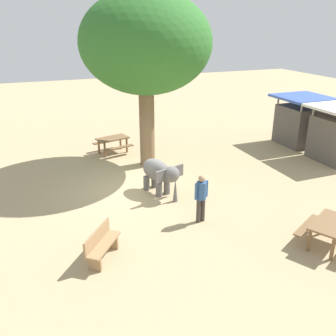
% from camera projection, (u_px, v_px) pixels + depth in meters
% --- Properties ---
extents(ground_plane, '(60.00, 60.00, 0.00)m').
position_uv_depth(ground_plane, '(131.00, 190.00, 14.05)').
color(ground_plane, tan).
extents(elephant, '(1.87, 1.41, 1.30)m').
position_uv_depth(elephant, '(160.00, 173.00, 13.51)').
color(elephant, slate).
rests_on(elephant, ground_plane).
extents(person_handler, '(0.32, 0.50, 1.62)m').
position_uv_depth(person_handler, '(201.00, 195.00, 11.53)').
color(person_handler, '#3F3833').
rests_on(person_handler, ground_plane).
extents(shade_tree_main, '(5.79, 5.30, 7.29)m').
position_uv_depth(shade_tree_main, '(145.00, 44.00, 14.68)').
color(shade_tree_main, brown).
rests_on(shade_tree_main, ground_plane).
extents(wooden_bench, '(1.35, 1.18, 0.88)m').
position_uv_depth(wooden_bench, '(101.00, 244.00, 9.85)').
color(wooden_bench, '#9E7A51').
rests_on(wooden_bench, ground_plane).
extents(picnic_table_near, '(2.01, 2.02, 0.78)m').
position_uv_depth(picnic_table_near, '(329.00, 228.00, 10.37)').
color(picnic_table_near, brown).
rests_on(picnic_table_near, ground_plane).
extents(picnic_table_far, '(1.81, 1.82, 0.78)m').
position_uv_depth(picnic_table_far, '(113.00, 142.00, 17.84)').
color(picnic_table_far, brown).
rests_on(picnic_table_far, ground_plane).
extents(market_stall_blue, '(2.50, 2.50, 2.52)m').
position_uv_depth(market_stall_blue, '(300.00, 123.00, 18.98)').
color(market_stall_blue, '#59514C').
rests_on(market_stall_blue, ground_plane).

